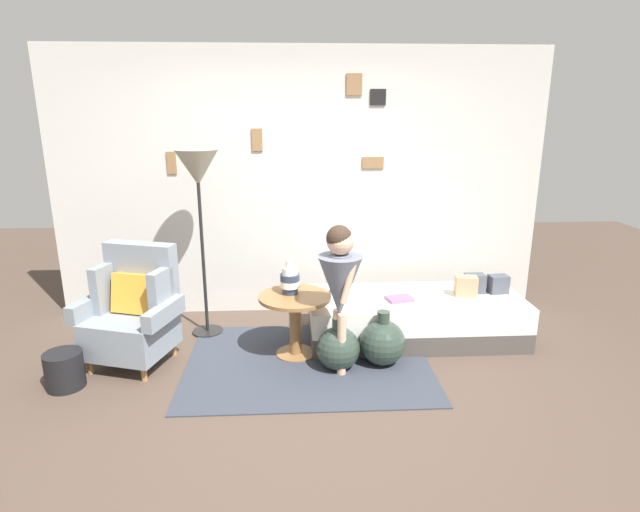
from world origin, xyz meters
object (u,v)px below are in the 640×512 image
(daybed, at_px, (415,317))
(vase_striped, at_px, (290,280))
(armchair, at_px, (134,311))
(side_table, at_px, (295,312))
(floor_lamp, at_px, (198,176))
(demijohn_near, at_px, (338,348))
(book_on_daybed, at_px, (399,299))
(person_child, at_px, (340,280))
(magazine_basket, at_px, (64,370))
(demijohn_far, at_px, (382,342))

(daybed, relative_size, vase_striped, 6.67)
(armchair, distance_m, side_table, 1.31)
(floor_lamp, xyz_separation_m, demijohn_near, (1.16, -0.76, -1.28))
(vase_striped, distance_m, book_on_daybed, 1.00)
(armchair, relative_size, floor_lamp, 0.57)
(floor_lamp, bearing_deg, side_table, -31.48)
(armchair, bearing_deg, floor_lamp, 47.37)
(armchair, distance_m, person_child, 1.71)
(demijohn_near, height_order, magazine_basket, demijohn_near)
(side_table, height_order, person_child, person_child)
(daybed, bearing_deg, demijohn_far, -128.02)
(armchair, relative_size, side_table, 1.61)
(armchair, distance_m, magazine_basket, 0.66)
(armchair, relative_size, vase_striped, 3.40)
(armchair, height_order, vase_striped, armchair)
(book_on_daybed, distance_m, demijohn_near, 0.78)
(vase_striped, distance_m, floor_lamp, 1.21)
(armchair, xyz_separation_m, book_on_daybed, (2.23, 0.23, -0.02))
(side_table, relative_size, demijohn_near, 1.38)
(person_child, distance_m, demijohn_near, 0.59)
(demijohn_far, bearing_deg, daybed, 51.98)
(side_table, xyz_separation_m, vase_striped, (-0.04, 0.05, 0.27))
(vase_striped, relative_size, person_child, 0.24)
(daybed, relative_size, side_table, 3.16)
(floor_lamp, height_order, demijohn_near, floor_lamp)
(side_table, height_order, demijohn_far, side_table)
(armchair, height_order, magazine_basket, armchair)
(magazine_basket, bearing_deg, daybed, 14.37)
(armchair, distance_m, demijohn_far, 2.04)
(book_on_daybed, bearing_deg, vase_striped, -171.06)
(daybed, xyz_separation_m, book_on_daybed, (-0.17, -0.09, 0.22))
(armchair, xyz_separation_m, side_table, (1.31, 0.03, -0.05))
(book_on_daybed, distance_m, demijohn_far, 0.50)
(demijohn_near, height_order, demijohn_far, demijohn_far)
(person_child, distance_m, magazine_basket, 2.17)
(side_table, bearing_deg, floor_lamp, 148.52)
(armchair, distance_m, floor_lamp, 1.25)
(daybed, xyz_separation_m, demijohn_near, (-0.75, -0.55, -0.02))
(side_table, bearing_deg, vase_striped, 127.60)
(floor_lamp, height_order, person_child, floor_lamp)
(daybed, height_order, magazine_basket, daybed)
(magazine_basket, bearing_deg, book_on_daybed, 13.49)
(demijohn_far, relative_size, magazine_basket, 1.64)
(book_on_daybed, bearing_deg, demijohn_far, -117.93)
(side_table, xyz_separation_m, floor_lamp, (-0.82, 0.50, 1.07))
(armchair, xyz_separation_m, daybed, (2.40, 0.31, -0.24))
(daybed, bearing_deg, demijohn_near, -143.73)
(daybed, bearing_deg, vase_striped, -168.12)
(book_on_daybed, relative_size, demijohn_near, 0.50)
(demijohn_far, bearing_deg, vase_striped, 161.66)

